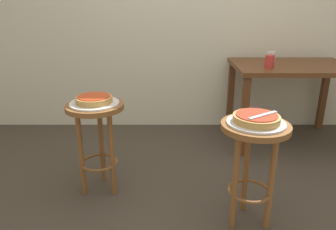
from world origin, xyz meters
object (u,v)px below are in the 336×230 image
Objects in this scene: stool_middle at (96,127)px; cup_near_edge at (269,61)px; serving_plate_middle at (94,103)px; dining_table at (291,76)px; pizza_middle at (94,99)px; cup_far_edge at (271,57)px; pizza_foreground at (256,118)px; serving_plate_foreground at (256,123)px; pizza_server_knife at (263,115)px; stool_foreground at (253,150)px.

cup_near_edge reaches higher than stool_middle.
serving_plate_middle is 0.31× the size of dining_table.
cup_far_edge reaches higher than pizza_middle.
pizza_foreground and pizza_middle have the same top height.
dining_table is 0.27m from cup_far_edge.
cup_near_edge reaches higher than serving_plate_middle.
pizza_middle is 1.58m from cup_near_edge.
pizza_middle is (-1.01, 0.37, 0.03)m from serving_plate_foreground.
pizza_server_knife reaches higher than serving_plate_middle.
pizza_server_knife is (0.03, -0.02, 0.03)m from pizza_foreground.
dining_table is 0.35m from cup_near_edge.
pizza_foreground is 1.18m from cup_near_edge.
pizza_server_knife reaches higher than stool_foreground.
cup_near_edge is at bearing 27.64° from serving_plate_middle.
pizza_foreground is at bearing -20.30° from stool_middle.
cup_near_edge is (1.40, 0.73, 0.15)m from serving_plate_middle.
stool_middle is at bearing 159.70° from serving_plate_foreground.
pizza_middle is at bearing 159.70° from pizza_foreground.
pizza_server_knife is at bearing -33.69° from stool_foreground.
cup_near_edge is at bearing 70.66° from stool_foreground.
pizza_foreground reaches higher than stool_foreground.
serving_plate_foreground is 1.53× the size of pizza_server_knife.
serving_plate_foreground is 3.58× the size of cup_far_edge.
stool_middle is at bearing 0.00° from serving_plate_middle.
cup_far_edge is (0.49, 1.40, 0.32)m from stool_foreground.
cup_near_edge is (1.40, 0.73, 0.12)m from pizza_middle.
serving_plate_middle is 1.36× the size of pizza_middle.
stool_middle is 1.98× the size of serving_plate_middle.
cup_near_edge is at bearing 27.64° from stool_middle.
serving_plate_foreground is (0.00, -0.00, 0.17)m from stool_foreground.
cup_far_edge is at bearing 34.55° from serving_plate_middle.
pizza_foreground is (0.00, 0.00, 0.03)m from serving_plate_foreground.
serving_plate_middle reaches higher than stool_middle.
cup_near_edge is 0.32m from cup_far_edge.
stool_middle is 1.85m from cup_far_edge.
cup_far_edge reaches higher than pizza_server_knife.
stool_foreground is 1.00× the size of stool_middle.
cup_far_edge is at bearing 71.04° from cup_near_edge.
cup_far_edge reaches higher than stool_middle.
cup_far_edge is at bearing 34.55° from stool_middle.
pizza_middle is at bearing 180.00° from stool_middle.
stool_middle is 1.13m from pizza_server_knife.
pizza_middle is 2.22× the size of cup_near_edge.
stool_middle is (-1.01, 0.37, 0.00)m from stool_foreground.
stool_foreground is at bearing -20.30° from pizza_middle.
pizza_middle is (-1.01, 0.37, 0.20)m from stool_foreground.
pizza_server_knife reaches higher than pizza_foreground.
stool_middle is at bearing 159.70° from stool_foreground.
pizza_foreground is (0.00, 0.00, 0.20)m from stool_foreground.
stool_foreground is 1.09m from serving_plate_middle.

